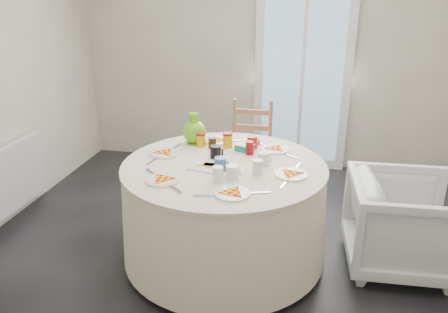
% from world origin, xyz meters
% --- Properties ---
extents(floor, '(4.00, 4.00, 0.00)m').
position_xyz_m(floor, '(0.00, 0.00, 0.00)').
color(floor, black).
rests_on(floor, ground).
extents(wall_back, '(4.00, 0.02, 2.60)m').
position_xyz_m(wall_back, '(0.00, 2.00, 1.30)').
color(wall_back, '#BCB5A3').
rests_on(wall_back, floor).
extents(glass_door, '(1.00, 0.08, 2.10)m').
position_xyz_m(glass_door, '(0.40, 1.95, 1.05)').
color(glass_door, silver).
rests_on(glass_door, floor).
extents(radiator, '(0.07, 1.00, 0.55)m').
position_xyz_m(radiator, '(-1.94, 0.20, 0.38)').
color(radiator, silver).
rests_on(radiator, floor).
extents(table, '(1.45, 1.45, 0.73)m').
position_xyz_m(table, '(-0.07, 0.04, 0.38)').
color(table, beige).
rests_on(table, floor).
extents(wooden_chair, '(0.41, 0.39, 0.90)m').
position_xyz_m(wooden_chair, '(-0.04, 1.13, 0.47)').
color(wooden_chair, '#9C6549').
rests_on(wooden_chair, floor).
extents(armchair, '(0.70, 0.74, 0.74)m').
position_xyz_m(armchair, '(1.18, 0.17, 0.39)').
color(armchair, silver).
rests_on(armchair, floor).
extents(place_settings, '(1.45, 1.45, 0.02)m').
position_xyz_m(place_settings, '(-0.07, 0.04, 0.77)').
color(place_settings, silver).
rests_on(place_settings, table).
extents(jar_cluster, '(0.48, 0.30, 0.13)m').
position_xyz_m(jar_cluster, '(-0.13, 0.31, 0.82)').
color(jar_cluster, brown).
rests_on(jar_cluster, table).
extents(butter_tub, '(0.16, 0.13, 0.05)m').
position_xyz_m(butter_tub, '(0.03, 0.33, 0.79)').
color(butter_tub, '#0B8477').
rests_on(butter_tub, table).
extents(green_pitcher, '(0.19, 0.19, 0.24)m').
position_xyz_m(green_pitcher, '(-0.38, 0.42, 0.87)').
color(green_pitcher, '#62A918').
rests_on(green_pitcher, table).
extents(cheese_platter, '(0.33, 0.25, 0.04)m').
position_xyz_m(cheese_platter, '(-0.13, -0.05, 0.77)').
color(cheese_platter, white).
rests_on(cheese_platter, table).
extents(mugs_glasses, '(0.70, 0.70, 0.11)m').
position_xyz_m(mugs_glasses, '(0.03, 0.03, 0.81)').
color(mugs_glasses, '#A2A0A0').
rests_on(mugs_glasses, table).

